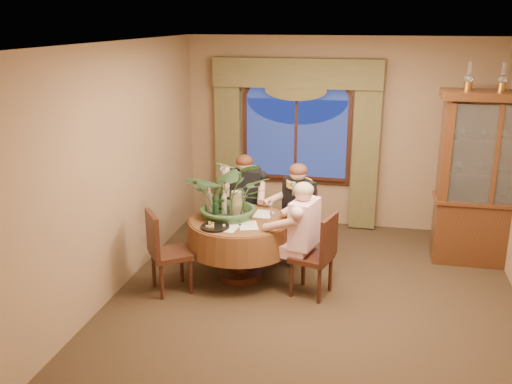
% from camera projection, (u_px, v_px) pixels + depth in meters
% --- Properties ---
extents(floor, '(5.00, 5.00, 0.00)m').
position_uv_depth(floor, '(314.00, 297.00, 6.47)').
color(floor, black).
rests_on(floor, ground).
extents(wall_back, '(4.50, 0.00, 4.50)m').
position_uv_depth(wall_back, '(337.00, 134.00, 8.39)').
color(wall_back, '#8A6C4E').
rests_on(wall_back, ground).
extents(ceiling, '(5.00, 5.00, 0.00)m').
position_uv_depth(ceiling, '(323.00, 43.00, 5.65)').
color(ceiling, white).
rests_on(ceiling, wall_back).
extents(window, '(1.62, 0.10, 1.32)m').
position_uv_depth(window, '(296.00, 140.00, 8.48)').
color(window, navy).
rests_on(window, wall_back).
extents(arched_transom, '(1.60, 0.06, 0.44)m').
position_uv_depth(arched_transom, '(297.00, 87.00, 8.25)').
color(arched_transom, navy).
rests_on(arched_transom, wall_back).
extents(drapery_left, '(0.38, 0.14, 2.32)m').
position_uv_depth(drapery_left, '(228.00, 145.00, 8.68)').
color(drapery_left, brown).
rests_on(drapery_left, floor).
extents(drapery_right, '(0.38, 0.14, 2.32)m').
position_uv_depth(drapery_right, '(366.00, 151.00, 8.26)').
color(drapery_right, brown).
rests_on(drapery_right, floor).
extents(swag_valance, '(2.45, 0.16, 0.42)m').
position_uv_depth(swag_valance, '(297.00, 73.00, 8.12)').
color(swag_valance, brown).
rests_on(swag_valance, wall_back).
extents(dining_table, '(1.71, 1.71, 0.75)m').
position_uv_depth(dining_table, '(240.00, 248.00, 6.87)').
color(dining_table, maroon).
rests_on(dining_table, floor).
extents(china_cabinet, '(1.36, 0.54, 2.20)m').
position_uv_depth(china_cabinet, '(490.00, 180.00, 7.10)').
color(china_cabinet, '#3C1E0F').
rests_on(china_cabinet, floor).
extents(oil_lamp_left, '(0.11, 0.11, 0.34)m').
position_uv_depth(oil_lamp_left, '(469.00, 76.00, 6.80)').
color(oil_lamp_left, '#A5722D').
rests_on(oil_lamp_left, china_cabinet).
extents(oil_lamp_center, '(0.11, 0.11, 0.34)m').
position_uv_depth(oil_lamp_center, '(503.00, 77.00, 6.72)').
color(oil_lamp_center, '#A5722D').
rests_on(oil_lamp_center, china_cabinet).
extents(chair_right, '(0.52, 0.52, 0.96)m').
position_uv_depth(chair_right, '(312.00, 255.00, 6.41)').
color(chair_right, black).
rests_on(chair_right, floor).
extents(chair_back_right, '(0.59, 0.59, 0.96)m').
position_uv_depth(chair_back_right, '(293.00, 225.00, 7.34)').
color(chair_back_right, black).
rests_on(chair_back_right, floor).
extents(chair_back, '(0.50, 0.50, 0.96)m').
position_uv_depth(chair_back, '(242.00, 216.00, 7.69)').
color(chair_back, black).
rests_on(chair_back, floor).
extents(chair_front_left, '(0.59, 0.59, 0.96)m').
position_uv_depth(chair_front_left, '(171.00, 252.00, 6.50)').
color(chair_front_left, black).
rests_on(chair_front_left, floor).
extents(person_pink, '(0.53, 0.56, 1.31)m').
position_uv_depth(person_pink, '(304.00, 238.00, 6.43)').
color(person_pink, beige).
rests_on(person_pink, floor).
extents(person_back, '(0.54, 0.51, 1.34)m').
position_uv_depth(person_back, '(245.00, 203.00, 7.59)').
color(person_back, black).
rests_on(person_back, floor).
extents(person_scarf, '(0.64, 0.65, 1.33)m').
position_uv_depth(person_scarf, '(299.00, 215.00, 7.16)').
color(person_scarf, black).
rests_on(person_scarf, floor).
extents(stoneware_vase, '(0.17, 0.17, 0.31)m').
position_uv_depth(stoneware_vase, '(236.00, 204.00, 6.82)').
color(stoneware_vase, tan).
rests_on(stoneware_vase, dining_table).
extents(centerpiece_plant, '(1.01, 1.13, 0.88)m').
position_uv_depth(centerpiece_plant, '(231.00, 165.00, 6.67)').
color(centerpiece_plant, '#375831').
rests_on(centerpiece_plant, dining_table).
extents(olive_bowl, '(0.17, 0.17, 0.05)m').
position_uv_depth(olive_bowl, '(241.00, 218.00, 6.73)').
color(olive_bowl, '#445628').
rests_on(olive_bowl, dining_table).
extents(cheese_platter, '(0.33, 0.33, 0.02)m').
position_uv_depth(cheese_platter, '(215.00, 227.00, 6.47)').
color(cheese_platter, black).
rests_on(cheese_platter, dining_table).
extents(wine_bottle_0, '(0.07, 0.07, 0.33)m').
position_uv_depth(wine_bottle_0, '(209.00, 201.00, 6.89)').
color(wine_bottle_0, tan).
rests_on(wine_bottle_0, dining_table).
extents(wine_bottle_1, '(0.07, 0.07, 0.33)m').
position_uv_depth(wine_bottle_1, '(222.00, 199.00, 6.96)').
color(wine_bottle_1, black).
rests_on(wine_bottle_1, dining_table).
extents(wine_bottle_2, '(0.07, 0.07, 0.33)m').
position_uv_depth(wine_bottle_2, '(216.00, 205.00, 6.75)').
color(wine_bottle_2, black).
rests_on(wine_bottle_2, dining_table).
extents(wine_bottle_3, '(0.07, 0.07, 0.33)m').
position_uv_depth(wine_bottle_3, '(224.00, 204.00, 6.79)').
color(wine_bottle_3, tan).
rests_on(wine_bottle_3, dining_table).
extents(tasting_paper_0, '(0.29, 0.35, 0.00)m').
position_uv_depth(tasting_paper_0, '(248.00, 225.00, 6.54)').
color(tasting_paper_0, white).
rests_on(tasting_paper_0, dining_table).
extents(tasting_paper_1, '(0.22, 0.31, 0.00)m').
position_uv_depth(tasting_paper_1, '(263.00, 214.00, 6.92)').
color(tasting_paper_1, white).
rests_on(tasting_paper_1, dining_table).
extents(tasting_paper_2, '(0.24, 0.32, 0.00)m').
position_uv_depth(tasting_paper_2, '(229.00, 228.00, 6.48)').
color(tasting_paper_2, white).
rests_on(tasting_paper_2, dining_table).
extents(wine_glass_person_pink, '(0.07, 0.07, 0.18)m').
position_uv_depth(wine_glass_person_pink, '(272.00, 217.00, 6.55)').
color(wine_glass_person_pink, silver).
rests_on(wine_glass_person_pink, dining_table).
extents(wine_glass_person_back, '(0.07, 0.07, 0.18)m').
position_uv_depth(wine_glass_person_back, '(242.00, 201.00, 7.14)').
color(wine_glass_person_back, silver).
rests_on(wine_glass_person_back, dining_table).
extents(wine_glass_person_scarf, '(0.07, 0.07, 0.18)m').
position_uv_depth(wine_glass_person_scarf, '(271.00, 206.00, 6.93)').
color(wine_glass_person_scarf, silver).
rests_on(wine_glass_person_scarf, dining_table).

